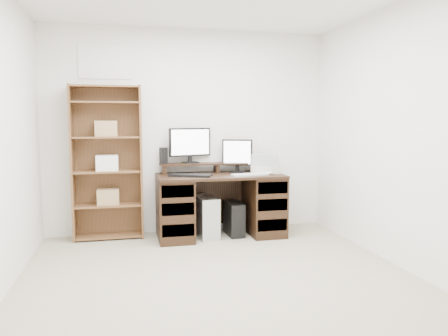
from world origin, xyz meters
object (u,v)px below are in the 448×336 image
object	(u,v)px
tower_silver	(205,216)
printer	(265,169)
desk	(220,204)
monitor_small	(237,154)
bookshelf	(107,161)
tower_black	(234,219)
monitor_wide	(190,143)

from	to	relation	value
tower_silver	printer	bearing A→B (deg)	-4.67
desk	tower_silver	bearing A→B (deg)	177.40
monitor_small	tower_silver	size ratio (longest dim) A/B	0.84
bookshelf	tower_silver	bearing A→B (deg)	-10.26
tower_black	tower_silver	bearing A→B (deg)	176.27
printer	bookshelf	bearing A→B (deg)	-173.36
desk	monitor_small	size ratio (longest dim) A/B	3.67
tower_black	monitor_small	bearing A→B (deg)	61.16
desk	bookshelf	world-z (taller)	bookshelf
monitor_wide	tower_silver	bearing A→B (deg)	-76.58
desk	bookshelf	distance (m)	1.43
printer	tower_silver	size ratio (longest dim) A/B	0.74
monitor_small	tower_silver	world-z (taller)	monitor_small
printer	tower_black	distance (m)	0.72
monitor_small	printer	world-z (taller)	monitor_small
monitor_wide	desk	bearing A→B (deg)	-55.13
bookshelf	printer	bearing A→B (deg)	-5.36
printer	tower_silver	xyz separation A→B (m)	(-0.76, -0.03, -0.55)
tower_silver	monitor_wide	bearing A→B (deg)	113.08
monitor_wide	printer	world-z (taller)	monitor_wide
monitor_small	tower_black	distance (m)	0.79
monitor_small	bookshelf	world-z (taller)	bookshelf
tower_black	bookshelf	bearing A→B (deg)	169.70
desk	monitor_small	bearing A→B (deg)	32.34
desk	printer	world-z (taller)	printer
desk	printer	bearing A→B (deg)	3.53
printer	bookshelf	distance (m)	1.90
tower_silver	tower_black	distance (m)	0.35
desk	tower_silver	size ratio (longest dim) A/B	3.08
monitor_wide	tower_black	xyz separation A→B (m)	(0.49, -0.26, -0.91)
tower_silver	tower_black	bearing A→B (deg)	-8.44
printer	tower_silver	bearing A→B (deg)	-165.92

